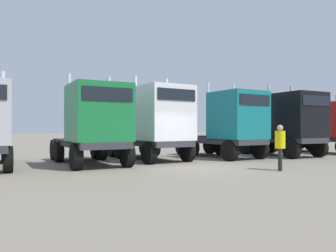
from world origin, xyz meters
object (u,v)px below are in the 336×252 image
object	(u,v)px
semi_truck_teal	(231,123)
semi_truck_red	(336,127)
visitor_in_hivis	(280,144)
semi_truck_white	(158,123)
semi_truck_black	(290,124)
semi_truck_green	(95,123)

from	to	relation	value
semi_truck_teal	semi_truck_red	size ratio (longest dim) A/B	0.92
visitor_in_hivis	semi_truck_white	bearing A→B (deg)	159.85
semi_truck_teal	visitor_in_hivis	world-z (taller)	semi_truck_teal
semi_truck_teal	visitor_in_hivis	size ratio (longest dim) A/B	3.19
semi_truck_white	semi_truck_black	xyz separation A→B (m)	(8.15, -1.07, -0.02)
semi_truck_red	visitor_in_hivis	distance (m)	11.13
semi_truck_green	visitor_in_hivis	size ratio (longest dim) A/B	3.35
semi_truck_black	semi_truck_white	bearing A→B (deg)	-97.91
semi_truck_white	semi_truck_red	size ratio (longest dim) A/B	0.94
semi_truck_white	semi_truck_teal	world-z (taller)	semi_truck_white
semi_truck_black	semi_truck_green	bearing A→B (deg)	-92.54
semi_truck_green	semi_truck_teal	distance (m)	7.79
semi_truck_teal	semi_truck_red	xyz separation A→B (m)	(8.39, -0.36, -0.19)
semi_truck_teal	semi_truck_green	bearing A→B (deg)	-92.67
semi_truck_teal	visitor_in_hivis	distance (m)	5.51
semi_truck_teal	semi_truck_black	size ratio (longest dim) A/B	0.95
visitor_in_hivis	semi_truck_teal	bearing A→B (deg)	117.19
semi_truck_green	semi_truck_white	distance (m)	3.54
semi_truck_green	semi_truck_white	bearing A→B (deg)	99.31
semi_truck_green	semi_truck_red	size ratio (longest dim) A/B	0.97
visitor_in_hivis	semi_truck_black	bearing A→B (deg)	84.55
semi_truck_white	semi_truck_red	xyz separation A→B (m)	(12.69, -0.84, -0.21)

